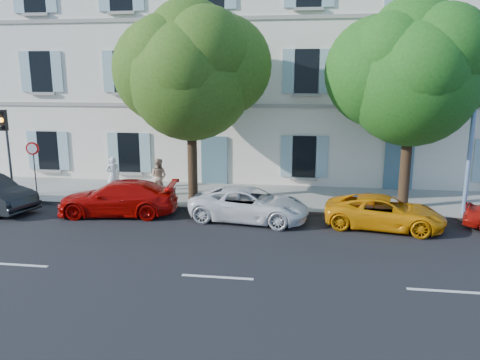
% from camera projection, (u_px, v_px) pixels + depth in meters
% --- Properties ---
extents(ground, '(90.00, 90.00, 0.00)m').
position_uv_depth(ground, '(239.00, 231.00, 16.68)').
color(ground, black).
extents(sidewalk, '(36.00, 4.50, 0.15)m').
position_uv_depth(sidewalk, '(253.00, 197.00, 20.96)').
color(sidewalk, '#A09E96').
rests_on(sidewalk, ground).
extents(kerb, '(36.00, 0.16, 0.16)m').
position_uv_depth(kerb, '(247.00, 211.00, 18.86)').
color(kerb, '#9E998E').
rests_on(kerb, ground).
extents(building, '(28.00, 7.00, 12.00)m').
position_uv_depth(building, '(266.00, 64.00, 25.22)').
color(building, white).
rests_on(building, ground).
extents(car_red_coupe, '(4.88, 2.43, 1.36)m').
position_uv_depth(car_red_coupe, '(118.00, 198.00, 18.47)').
color(car_red_coupe, '#B00705').
rests_on(car_red_coupe, ground).
extents(car_white_coupe, '(4.75, 2.65, 1.25)m').
position_uv_depth(car_white_coupe, '(250.00, 204.00, 17.74)').
color(car_white_coupe, white).
rests_on(car_white_coupe, ground).
extents(car_yellow_supercar, '(4.47, 2.60, 1.17)m').
position_uv_depth(car_yellow_supercar, '(384.00, 212.00, 16.86)').
color(car_yellow_supercar, orange).
rests_on(car_yellow_supercar, ground).
extents(tree_left, '(5.19, 5.19, 8.05)m').
position_uv_depth(tree_left, '(191.00, 77.00, 19.06)').
color(tree_left, '#3A2819').
rests_on(tree_left, sidewalk).
extents(tree_right, '(5.16, 5.16, 7.95)m').
position_uv_depth(tree_right, '(412.00, 80.00, 17.98)').
color(tree_right, '#3A2819').
rests_on(tree_right, sidewalk).
extents(traffic_light, '(0.30, 0.43, 3.83)m').
position_uv_depth(traffic_light, '(5.00, 134.00, 20.27)').
color(traffic_light, '#383A3D').
rests_on(traffic_light, sidewalk).
extents(road_sign, '(0.56, 0.14, 2.45)m').
position_uv_depth(road_sign, '(33.00, 158.00, 20.34)').
color(road_sign, '#383A3D').
rests_on(road_sign, sidewalk).
extents(street_lamp, '(0.27, 1.80, 8.49)m').
position_uv_depth(street_lamp, '(478.00, 88.00, 16.97)').
color(street_lamp, '#7293BF').
rests_on(street_lamp, sidewalk).
extents(pedestrian_a, '(0.73, 0.67, 1.68)m').
position_uv_depth(pedestrian_a, '(113.00, 175.00, 21.21)').
color(pedestrian_a, white).
rests_on(pedestrian_a, sidewalk).
extents(pedestrian_b, '(0.89, 0.74, 1.66)m').
position_uv_depth(pedestrian_b, '(159.00, 177.00, 20.97)').
color(pedestrian_b, tan).
rests_on(pedestrian_b, sidewalk).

